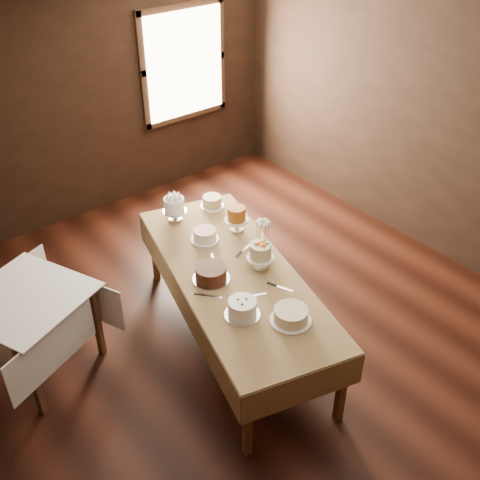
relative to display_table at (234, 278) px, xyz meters
name	(u,v)px	position (x,y,z in m)	size (l,w,h in m)	color
floor	(253,330)	(0.21, -0.02, -0.74)	(5.00, 6.00, 0.01)	black
ceiling	(258,34)	(0.21, -0.02, 2.06)	(5.00, 6.00, 0.01)	beige
wall_back	(90,102)	(0.21, 2.98, 0.66)	(5.00, 0.02, 2.80)	black
wall_right	(437,129)	(2.71, -0.02, 0.66)	(0.02, 6.00, 2.80)	black
window	(185,64)	(1.51, 2.92, 0.86)	(1.10, 0.05, 1.30)	#FFEABF
display_table	(234,278)	(0.00, 0.00, 0.00)	(1.63, 2.74, 0.79)	#4F321E
side_table	(26,306)	(-1.57, 0.82, -0.03)	(1.24, 1.24, 0.80)	#4F321E
cake_meringue	(175,210)	(0.07, 1.04, 0.17)	(0.24, 0.24, 0.26)	silver
cake_speckled	(212,202)	(0.51, 1.02, 0.11)	(0.26, 0.26, 0.12)	white
cake_lattice	(205,236)	(0.09, 0.57, 0.11)	(0.28, 0.28, 0.10)	white
cake_caramel	(236,220)	(0.43, 0.51, 0.17)	(0.24, 0.24, 0.27)	white
cake_chocolate	(211,274)	(-0.22, 0.05, 0.12)	(0.35, 0.35, 0.13)	silver
cake_flowers	(260,257)	(0.23, -0.08, 0.17)	(0.26, 0.26, 0.25)	white
cake_swirl	(242,309)	(-0.30, -0.48, 0.13)	(0.29, 0.29, 0.15)	silver
cake_cream	(291,316)	(-0.04, -0.77, 0.11)	(0.38, 0.38, 0.12)	white
cake_server_a	(258,295)	(-0.04, -0.37, 0.06)	(0.24, 0.03, 0.01)	silver
cake_server_b	(285,289)	(0.19, -0.44, 0.06)	(0.24, 0.03, 0.01)	silver
cake_server_c	(213,257)	(-0.02, 0.30, 0.06)	(0.24, 0.03, 0.01)	silver
cake_server_d	(246,248)	(0.31, 0.22, 0.06)	(0.24, 0.03, 0.01)	silver
cake_server_e	(213,296)	(-0.34, -0.15, 0.06)	(0.24, 0.03, 0.01)	silver
flower_vase	(262,245)	(0.41, 0.10, 0.12)	(0.11, 0.11, 0.12)	#2D2823
flower_bouquet	(263,229)	(0.41, 0.10, 0.30)	(0.14, 0.14, 0.20)	white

